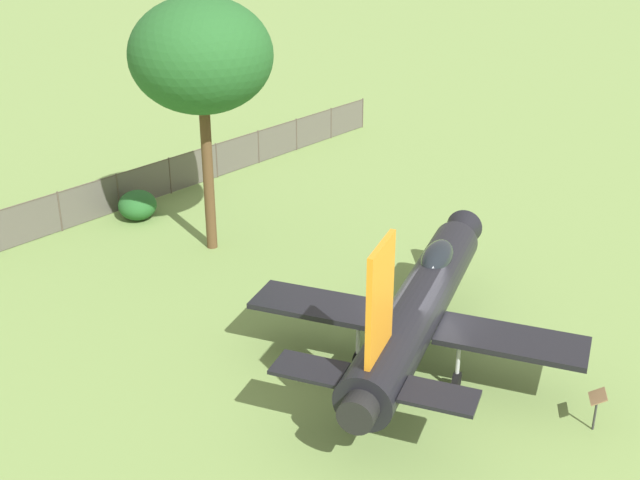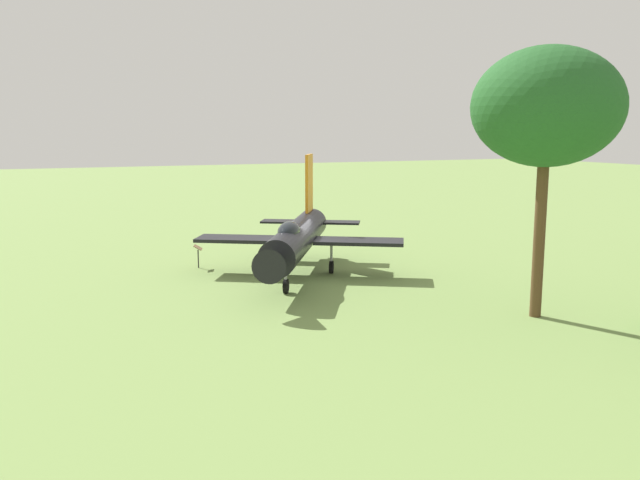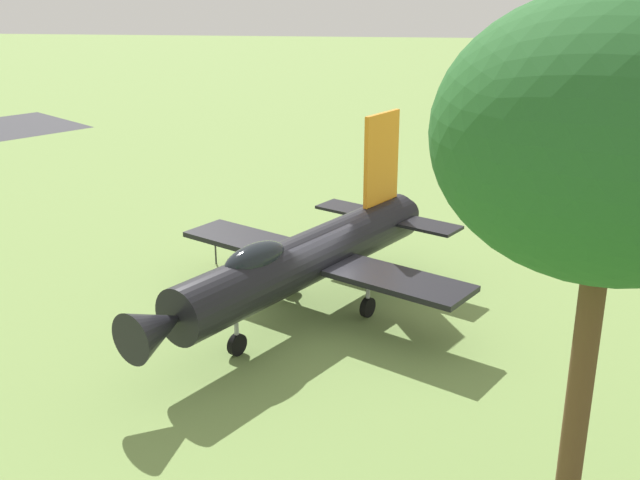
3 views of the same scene
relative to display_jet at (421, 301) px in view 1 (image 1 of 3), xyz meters
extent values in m
plane|color=#75934C|center=(0.17, 0.28, -1.89)|extent=(200.00, 200.00, 0.00)
cylinder|color=black|center=(0.17, 0.28, -0.06)|extent=(6.49, 9.47, 1.50)
cone|color=black|center=(-2.74, -4.58, -0.06)|extent=(1.91, 2.03, 1.27)
cylinder|color=black|center=(2.90, 4.85, -0.06)|extent=(1.08, 0.98, 0.90)
ellipsoid|color=black|center=(-0.97, -1.63, 0.57)|extent=(1.90, 2.35, 0.84)
cube|color=orange|center=(2.15, 3.59, 2.13)|extent=(1.04, 1.62, 2.90)
cube|color=black|center=(2.81, -0.70, -0.25)|extent=(4.34, 3.53, 0.16)
cube|color=black|center=(-1.95, 2.14, -0.25)|extent=(4.34, 3.53, 0.16)
cube|color=black|center=(3.77, 3.09, 0.09)|extent=(2.11, 1.87, 0.10)
cube|color=black|center=(0.94, 4.78, 0.09)|extent=(2.11, 1.87, 0.10)
cylinder|color=#A5A8AD|center=(-1.39, -2.32, -0.90)|extent=(0.12, 0.12, 1.37)
cylinder|color=black|center=(-1.39, -2.32, -1.59)|extent=(0.46, 0.61, 0.60)
cylinder|color=#A5A8AD|center=(1.93, 0.41, -0.90)|extent=(0.12, 0.12, 1.37)
cylinder|color=black|center=(1.93, 0.41, -1.59)|extent=(0.46, 0.61, 0.60)
cylinder|color=#A5A8AD|center=(-0.55, 1.90, -0.90)|extent=(0.12, 0.12, 1.37)
cylinder|color=black|center=(-0.55, 1.90, -1.59)|extent=(0.46, 0.61, 0.60)
cylinder|color=brown|center=(5.67, -9.11, 1.13)|extent=(0.40, 0.40, 6.03)
ellipsoid|color=#235B26|center=(5.67, -9.11, 5.56)|extent=(5.15, 5.17, 4.14)
cylinder|color=#4C4238|center=(-3.79, -24.73, -1.03)|extent=(0.08, 0.08, 1.71)
cylinder|color=#4C4238|center=(-1.58, -22.88, -1.03)|extent=(0.08, 0.08, 1.71)
cylinder|color=#4C4238|center=(0.62, -21.02, -1.03)|extent=(0.08, 0.08, 1.71)
cylinder|color=#4C4238|center=(2.83, -19.17, -1.03)|extent=(0.08, 0.08, 1.71)
cylinder|color=#4C4238|center=(5.03, -17.32, -1.03)|extent=(0.08, 0.08, 1.71)
cylinder|color=#4C4238|center=(7.24, -15.47, -1.03)|extent=(0.08, 0.08, 1.71)
cylinder|color=#4C4238|center=(9.44, -13.61, -1.03)|extent=(0.08, 0.08, 1.71)
cylinder|color=#4C4238|center=(11.65, -11.76, -1.03)|extent=(0.08, 0.08, 1.71)
cylinder|color=#4C4238|center=(10.54, -12.69, -0.23)|extent=(28.69, 24.12, 0.05)
cube|color=#59544C|center=(10.54, -12.69, -1.03)|extent=(28.67, 24.10, 1.64)
ellipsoid|color=#235B26|center=(8.61, -12.64, -1.29)|extent=(1.61, 1.88, 1.19)
cylinder|color=#333333|center=(-3.51, 4.16, -1.44)|extent=(0.06, 0.06, 0.90)
cube|color=olive|center=(-3.51, 4.16, -0.87)|extent=(0.58, 0.70, 0.25)
camera|label=1|loc=(6.39, 19.88, 11.07)|focal=45.28mm
camera|label=2|loc=(-10.68, -26.90, 4.74)|focal=36.66mm
camera|label=3|loc=(2.69, -20.07, 7.75)|focal=42.86mm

